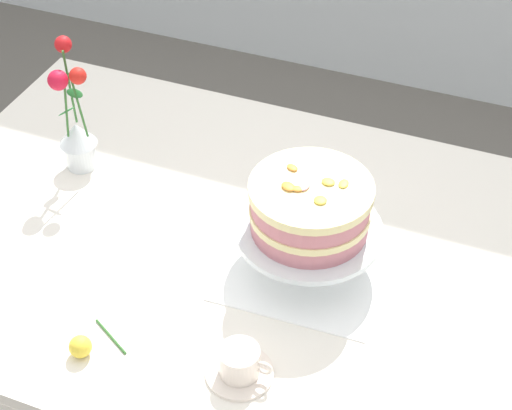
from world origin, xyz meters
The scene contains 7 objects.
dining_table centered at (0.00, -0.02, 0.65)m, with size 1.40×1.00×0.74m.
linen_napkin centered at (0.19, -0.01, 0.74)m, with size 0.32×0.32×0.00m, color white.
cake_stand centered at (0.19, -0.01, 0.82)m, with size 0.29×0.29×0.10m.
layer_cake centered at (0.19, -0.01, 0.89)m, with size 0.24×0.24×0.11m.
flower_vase centered at (-0.40, 0.11, 0.85)m, with size 0.09×0.10×0.31m.
teacup centered at (0.16, -0.31, 0.77)m, with size 0.12×0.12×0.06m.
fallen_rose centered at (-0.12, -0.37, 0.76)m, with size 0.10×0.10×0.04m.
Camera 1 is at (0.52, -1.14, 1.93)m, focal length 57.98 mm.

